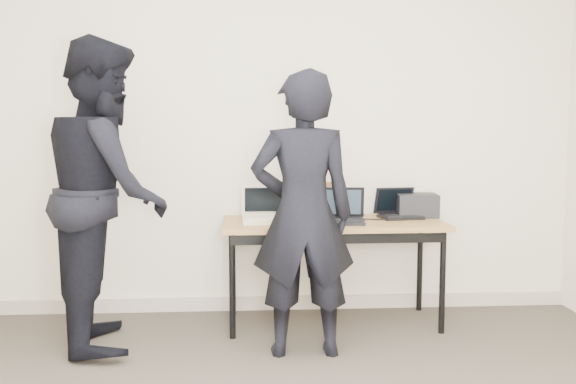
{
  "coord_description": "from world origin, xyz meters",
  "views": [
    {
      "loc": [
        -0.16,
        -2.44,
        1.38
      ],
      "look_at": [
        0.1,
        1.6,
        0.95
      ],
      "focal_mm": 40.0,
      "sensor_mm": 36.0,
      "label": 1
    }
  ],
  "objects": [
    {
      "name": "desk",
      "position": [
        0.43,
        1.87,
        0.66
      ],
      "size": [
        1.51,
        0.67,
        0.72
      ],
      "rotation": [
        0.0,
        0.0,
        0.01
      ],
      "color": "olive",
      "rests_on": "ground"
    },
    {
      "name": "leather_satchel",
      "position": [
        0.25,
        2.09,
        0.85
      ],
      "size": [
        0.37,
        0.21,
        0.25
      ],
      "rotation": [
        0.0,
        0.0,
        0.09
      ],
      "color": "brown",
      "rests_on": "desk"
    },
    {
      "name": "equipment_box",
      "position": [
        1.06,
        2.06,
        0.8
      ],
      "size": [
        0.3,
        0.26,
        0.16
      ],
      "primitive_type": "cube",
      "rotation": [
        0.0,
        0.0,
        -0.08
      ],
      "color": "black",
      "rests_on": "desk"
    },
    {
      "name": "person_observer",
      "position": [
        -1.03,
        1.6,
        0.95
      ],
      "size": [
        0.89,
        1.05,
        1.91
      ],
      "primitive_type": "imported",
      "rotation": [
        0.0,
        0.0,
        1.77
      ],
      "color": "black",
      "rests_on": "ground"
    },
    {
      "name": "cables",
      "position": [
        0.47,
        1.87,
        0.72
      ],
      "size": [
        1.14,
        0.5,
        0.01
      ],
      "rotation": [
        0.0,
        0.0,
        0.16
      ],
      "color": "silver",
      "rests_on": "desk"
    },
    {
      "name": "laptop_center",
      "position": [
        0.48,
        1.82,
        0.77
      ],
      "size": [
        0.33,
        0.32,
        0.23
      ],
      "rotation": [
        0.0,
        0.0,
        -0.13
      ],
      "color": "black",
      "rests_on": "desk"
    },
    {
      "name": "room",
      "position": [
        0.0,
        0.0,
        1.35
      ],
      "size": [
        4.6,
        4.6,
        2.8
      ],
      "color": "#403931",
      "rests_on": "ground"
    },
    {
      "name": "person_typist",
      "position": [
        0.17,
        1.31,
        0.85
      ],
      "size": [
        0.63,
        0.42,
        1.69
      ],
      "primitive_type": "imported",
      "rotation": [
        0.0,
        0.0,
        3.16
      ],
      "color": "black",
      "rests_on": "ground"
    },
    {
      "name": "tissue",
      "position": [
        0.28,
        2.1,
        1.0
      ],
      "size": [
        0.14,
        0.11,
        0.08
      ],
      "primitive_type": "ellipsoid",
      "rotation": [
        0.0,
        0.0,
        -0.1
      ],
      "color": "white",
      "rests_on": "leather_satchel"
    },
    {
      "name": "laptop_beige",
      "position": [
        -0.04,
        1.88,
        0.77
      ],
      "size": [
        0.31,
        0.3,
        0.24
      ],
      "rotation": [
        0.0,
        0.0,
        0.04
      ],
      "color": "beige",
      "rests_on": "desk"
    },
    {
      "name": "power_brick",
      "position": [
        0.21,
        1.7,
        0.73
      ],
      "size": [
        0.07,
        0.05,
        0.03
      ],
      "primitive_type": "cube",
      "rotation": [
        0.0,
        0.0,
        0.01
      ],
      "color": "black",
      "rests_on": "desk"
    },
    {
      "name": "baseboard",
      "position": [
        0.0,
        2.23,
        0.05
      ],
      "size": [
        4.5,
        0.03,
        0.1
      ],
      "primitive_type": "cube",
      "color": "#AEA190",
      "rests_on": "ground"
    },
    {
      "name": "laptop_right",
      "position": [
        0.91,
        2.01,
        0.77
      ],
      "size": [
        0.32,
        0.31,
        0.21
      ],
      "rotation": [
        0.0,
        0.0,
        0.15
      ],
      "color": "black",
      "rests_on": "desk"
    }
  ]
}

